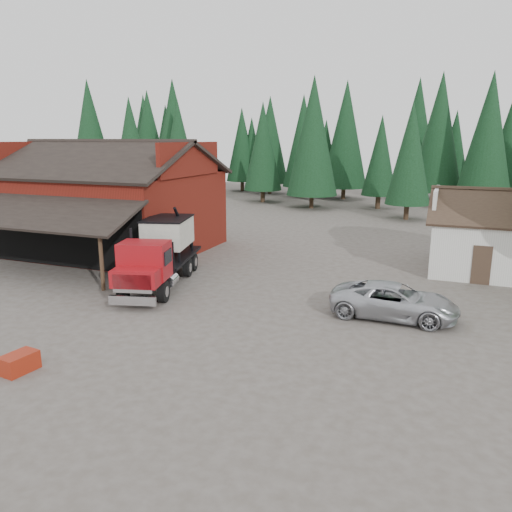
% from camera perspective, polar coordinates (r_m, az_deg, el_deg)
% --- Properties ---
extents(ground, '(120.00, 120.00, 0.00)m').
position_cam_1_polar(ground, '(20.81, -8.41, -7.19)').
color(ground, '#4C453C').
rests_on(ground, ground).
extents(red_barn, '(12.80, 13.63, 7.18)m').
position_cam_1_polar(red_barn, '(34.23, -16.32, 5.18)').
color(red_barn, maroon).
rests_on(red_barn, ground).
extents(farmhouse, '(8.60, 6.42, 4.65)m').
position_cam_1_polar(farmhouse, '(30.46, 27.09, 1.32)').
color(farmhouse, silver).
rests_on(farmhouse, ground).
extents(conifer_backdrop, '(76.00, 16.00, 16.00)m').
position_cam_1_polar(conifer_backdrop, '(60.06, 12.10, 6.15)').
color(conifer_backdrop, black).
rests_on(conifer_backdrop, ground).
extents(near_pine_a, '(4.40, 4.40, 11.40)m').
position_cam_1_polar(near_pine_a, '(55.01, -14.10, 12.09)').
color(near_pine_a, '#382619').
rests_on(near_pine_a, ground).
extents(near_pine_b, '(3.96, 3.96, 10.40)m').
position_cam_1_polar(near_pine_b, '(46.97, 17.23, 11.13)').
color(near_pine_b, '#382619').
rests_on(near_pine_b, ground).
extents(near_pine_d, '(5.28, 5.28, 13.40)m').
position_cam_1_polar(near_pine_d, '(52.66, 6.55, 13.45)').
color(near_pine_d, '#382619').
rests_on(near_pine_d, ground).
extents(feed_truck, '(4.22, 8.49, 3.71)m').
position_cam_1_polar(feed_truck, '(25.38, -10.86, 0.56)').
color(feed_truck, black).
rests_on(feed_truck, ground).
extents(silver_car, '(5.16, 2.42, 1.43)m').
position_cam_1_polar(silver_car, '(21.36, 15.51, -4.97)').
color(silver_car, '#B8BAC0').
rests_on(silver_car, ground).
extents(equip_box, '(0.83, 1.18, 0.60)m').
position_cam_1_polar(equip_box, '(17.85, -25.44, -10.96)').
color(equip_box, maroon).
rests_on(equip_box, ground).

